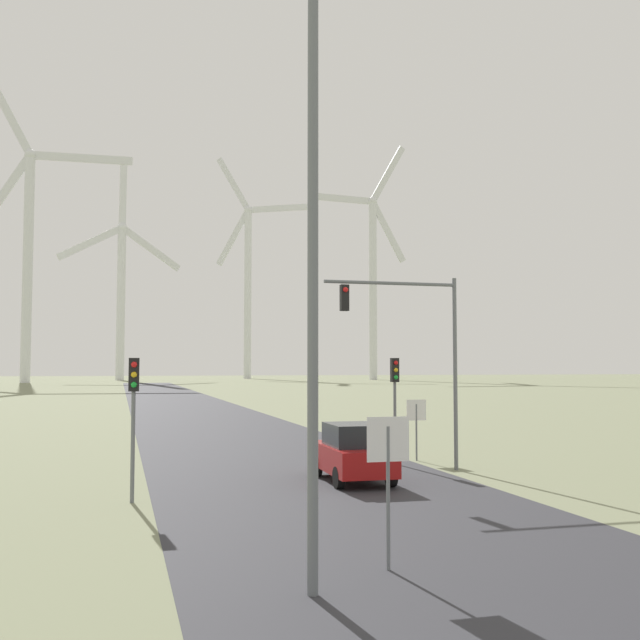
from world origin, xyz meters
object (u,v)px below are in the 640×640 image
at_px(traffic_light_post_near_right, 395,386).
at_px(wind_turbine_center, 121,284).
at_px(traffic_light_post_near_left, 134,396).
at_px(traffic_light_mast_overhead, 413,333).
at_px(stop_sign_far, 416,418).
at_px(car_approaching, 353,453).
at_px(wind_turbine_right, 248,276).
at_px(wind_turbine_far_right, 373,271).
at_px(streetlamp, 313,169).
at_px(stop_sign_near, 388,462).
at_px(wind_turbine_left, 28,241).

bearing_deg(traffic_light_post_near_right, wind_turbine_center, 93.17).
height_order(traffic_light_post_near_left, traffic_light_mast_overhead, traffic_light_mast_overhead).
relative_size(stop_sign_far, traffic_light_mast_overhead, 0.35).
bearing_deg(traffic_light_mast_overhead, car_approaching, -149.65).
height_order(wind_turbine_right, wind_turbine_far_right, wind_turbine_right).
height_order(traffic_light_mast_overhead, car_approaching, traffic_light_mast_overhead).
xyz_separation_m(traffic_light_mast_overhead, wind_turbine_center, (-9.76, 179.83, 20.68)).
relative_size(streetlamp, car_approaching, 2.69).
distance_m(traffic_light_post_near_left, traffic_light_post_near_right, 11.11).
height_order(stop_sign_near, traffic_light_mast_overhead, traffic_light_mast_overhead).
xyz_separation_m(stop_sign_near, wind_turbine_far_right, (62.76, 182.12, 28.26)).
relative_size(wind_turbine_right, wind_turbine_far_right, 1.03).
bearing_deg(traffic_light_post_near_left, traffic_light_mast_overhead, 20.55).
distance_m(stop_sign_near, car_approaching, 10.33).
bearing_deg(wind_turbine_right, streetlamp, -99.19).
relative_size(traffic_light_post_near_right, wind_turbine_left, 0.06).
bearing_deg(wind_turbine_left, wind_turbine_far_right, 11.24).
relative_size(stop_sign_near, stop_sign_far, 1.16).
bearing_deg(wind_turbine_left, traffic_light_post_near_right, -78.71).
xyz_separation_m(traffic_light_mast_overhead, wind_turbine_left, (-30.08, 153.13, 26.94)).
xyz_separation_m(stop_sign_near, car_approaching, (2.48, 9.98, -1.00)).
xyz_separation_m(streetlamp, stop_sign_near, (1.68, 1.07, -4.97)).
distance_m(stop_sign_near, wind_turbine_right, 214.45).
xyz_separation_m(streetlamp, traffic_light_post_near_left, (-2.65, 9.07, -4.04)).
height_order(stop_sign_near, traffic_light_post_near_right, traffic_light_post_near_right).
xyz_separation_m(stop_sign_near, wind_turbine_right, (32.46, 209.97, 29.13)).
distance_m(traffic_light_mast_overhead, wind_turbine_far_right, 181.77).
height_order(stop_sign_far, wind_turbine_right, wind_turbine_right).
xyz_separation_m(traffic_light_post_near_left, traffic_light_post_near_right, (9.61, 5.58, 0.06)).
distance_m(streetlamp, traffic_light_mast_overhead, 14.54).
bearing_deg(stop_sign_far, wind_turbine_center, 93.56).
bearing_deg(wind_turbine_left, streetlamp, -82.03).
bearing_deg(car_approaching, traffic_light_post_near_left, -163.79).
bearing_deg(wind_turbine_far_right, stop_sign_far, -108.55).
height_order(traffic_light_post_near_right, wind_turbine_right, wind_turbine_right).
bearing_deg(wind_turbine_left, stop_sign_far, -78.22).
bearing_deg(streetlamp, traffic_light_post_near_left, 106.26).
relative_size(stop_sign_near, wind_turbine_left, 0.04).
distance_m(streetlamp, stop_sign_far, 18.23).
distance_m(traffic_light_post_near_left, car_approaching, 7.34).
bearing_deg(traffic_light_post_near_right, stop_sign_far, 34.02).
distance_m(stop_sign_far, wind_turbine_center, 178.96).
height_order(car_approaching, wind_turbine_center, wind_turbine_center).
xyz_separation_m(traffic_light_post_near_left, wind_turbine_left, (-20.56, 156.70, 28.92)).
bearing_deg(wind_turbine_far_right, car_approaching, -109.30).
distance_m(traffic_light_post_near_right, wind_turbine_center, 179.52).
xyz_separation_m(stop_sign_far, wind_turbine_far_right, (56.30, 167.73, 28.53)).
relative_size(stop_sign_near, traffic_light_post_near_left, 0.71).
relative_size(stop_sign_far, traffic_light_post_near_left, 0.61).
distance_m(stop_sign_far, car_approaching, 5.98).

